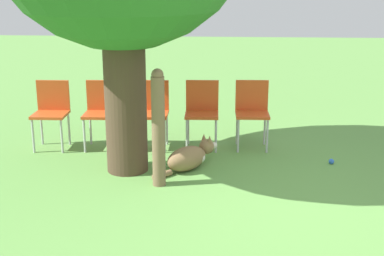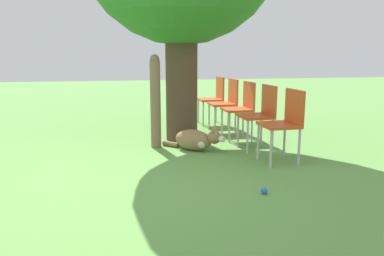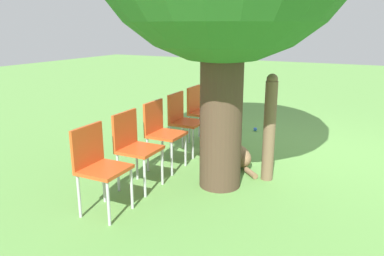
% 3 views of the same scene
% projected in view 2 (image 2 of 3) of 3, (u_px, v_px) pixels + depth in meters
% --- Properties ---
extents(ground_plane, '(30.00, 30.00, 0.00)m').
position_uv_depth(ground_plane, '(152.00, 164.00, 4.55)').
color(ground_plane, '#609947').
extents(dog, '(0.77, 0.74, 0.38)m').
position_uv_depth(dog, '(196.00, 140.00, 5.17)').
color(dog, olive).
rests_on(dog, ground_plane).
extents(fence_post, '(0.15, 0.15, 1.31)m').
position_uv_depth(fence_post, '(155.00, 101.00, 5.26)').
color(fence_post, brown).
rests_on(fence_post, ground_plane).
extents(red_chair_0, '(0.43, 0.45, 0.90)m').
position_uv_depth(red_chair_0, '(285.00, 120.00, 4.53)').
color(red_chair_0, '#D14C1E').
rests_on(red_chair_0, ground_plane).
extents(red_chair_1, '(0.43, 0.45, 0.90)m').
position_uv_depth(red_chair_1, '(261.00, 112.00, 5.17)').
color(red_chair_1, '#D14C1E').
rests_on(red_chair_1, ground_plane).
extents(red_chair_2, '(0.43, 0.45, 0.90)m').
position_uv_depth(red_chair_2, '(242.00, 105.00, 5.80)').
color(red_chair_2, '#D14C1E').
rests_on(red_chair_2, ground_plane).
extents(red_chair_3, '(0.43, 0.45, 0.90)m').
position_uv_depth(red_chair_3, '(227.00, 100.00, 6.44)').
color(red_chair_3, '#D14C1E').
rests_on(red_chair_3, ground_plane).
extents(red_chair_4, '(0.43, 0.45, 0.90)m').
position_uv_depth(red_chair_4, '(214.00, 96.00, 7.08)').
color(red_chair_4, '#D14C1E').
rests_on(red_chair_4, ground_plane).
extents(tennis_ball, '(0.07, 0.07, 0.07)m').
position_uv_depth(tennis_ball, '(264.00, 191.00, 3.57)').
color(tennis_ball, blue).
rests_on(tennis_ball, ground_plane).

